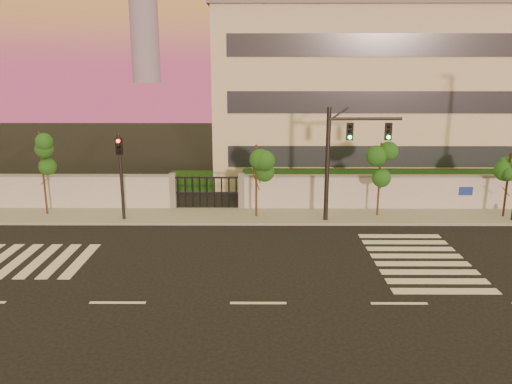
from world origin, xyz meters
TOP-DOWN VIEW (x-y plane):
  - ground at (0.00, 0.00)m, footprint 120.00×120.00m
  - sidewalk at (0.00, 10.50)m, footprint 60.00×3.00m
  - perimeter_wall at (0.10, 12.00)m, footprint 60.00×0.36m
  - hedge_row at (1.17, 14.74)m, footprint 41.00×4.25m
  - institutional_building at (9.00, 21.99)m, footprint 24.40×12.40m
  - road_markings at (-1.58, 3.76)m, footprint 57.00×7.62m
  - street_tree_c at (-11.88, 10.69)m, footprint 1.39×1.11m
  - street_tree_d at (-0.10, 10.29)m, footprint 1.59×1.27m
  - street_tree_e at (6.64, 10.50)m, footprint 1.40×1.12m
  - street_tree_f at (13.57, 10.34)m, footprint 1.51×1.20m
  - traffic_signal_main at (4.40, 9.60)m, footprint 3.90×0.41m
  - traffic_signal_secondary at (-7.32, 9.69)m, footprint 0.37×0.35m

SIDE VIEW (x-z plane):
  - ground at x=0.00m, z-range 0.00..0.00m
  - road_markings at x=-1.58m, z-range 0.00..0.02m
  - sidewalk at x=0.00m, z-range 0.00..0.15m
  - hedge_row at x=1.17m, z-range -0.08..1.72m
  - perimeter_wall at x=0.10m, z-range -0.03..2.17m
  - street_tree_f at x=13.57m, z-range 0.87..4.56m
  - traffic_signal_secondary at x=-7.32m, z-range 0.64..5.43m
  - street_tree_d at x=-0.10m, z-range 0.98..5.10m
  - street_tree_e at x=6.64m, z-range 0.99..5.20m
  - street_tree_c at x=-11.88m, z-range 1.13..5.93m
  - traffic_signal_main at x=4.40m, z-range 0.82..6.99m
  - institutional_building at x=9.00m, z-range 0.03..12.28m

